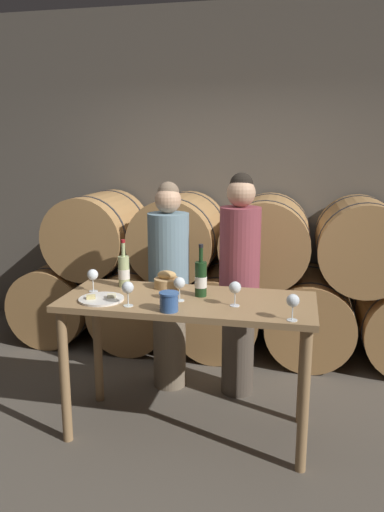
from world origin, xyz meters
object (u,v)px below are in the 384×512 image
object	(u,v)px
wine_glass_right	(235,288)
bread_basket	(167,281)
person_right	(239,282)
person_left	(169,285)
wine_bottle_white	(124,271)
wine_bottle_red	(201,279)
blue_crock	(169,301)
wine_glass_left	(128,288)
wine_glass_far_right	(293,301)
cheese_plate	(101,299)
wine_glass_far_left	(93,275)
wine_glass_center	(179,284)
tasting_table	(188,319)

from	to	relation	value
wine_glass_right	bread_basket	bearing A→B (deg)	149.31
person_right	wine_glass_right	distance (m)	0.73
person_left	bread_basket	size ratio (longest dim) A/B	9.27
wine_bottle_white	wine_glass_right	size ratio (longest dim) A/B	2.14
person_left	wine_bottle_red	size ratio (longest dim) A/B	4.75
blue_crock	wine_glass_left	xyz separation A→B (m)	(-0.27, 0.04, 0.05)
wine_glass_right	wine_glass_far_right	size ratio (longest dim) A/B	1.00
person_left	wine_glass_right	size ratio (longest dim) A/B	10.57
bread_basket	cheese_plate	size ratio (longest dim) A/B	0.62
wine_glass_far_left	wine_bottle_white	bearing A→B (deg)	45.33
person_left	bread_basket	xyz separation A→B (m)	(0.09, -0.41, 0.14)
wine_bottle_red	wine_glass_far_right	distance (m)	0.68
wine_glass_far_left	wine_glass_far_right	size ratio (longest dim) A/B	1.00
person_left	blue_crock	bearing A→B (deg)	-75.22
wine_bottle_red	wine_glass_far_left	world-z (taller)	wine_bottle_red
person_right	wine_glass_far_left	distance (m)	1.10
person_right	wine_glass_center	world-z (taller)	person_right
wine_bottle_red	wine_glass_right	distance (m)	0.29
tasting_table	person_left	bearing A→B (deg)	114.77
blue_crock	wine_glass_far_right	xyz separation A→B (m)	(0.71, -0.01, 0.05)
tasting_table	wine_glass_left	bearing A→B (deg)	-145.80
blue_crock	wine_glass_left	world-z (taller)	wine_glass_left
person_left	tasting_table	bearing A→B (deg)	-65.23
wine_glass_far_left	wine_glass_right	xyz separation A→B (m)	(0.96, -0.10, 0.00)
wine_glass_center	wine_glass_right	size ratio (longest dim) A/B	1.00
cheese_plate	wine_glass_right	distance (m)	0.85
person_left	blue_crock	xyz separation A→B (m)	(0.23, -0.88, 0.16)
tasting_table	cheese_plate	world-z (taller)	cheese_plate
bread_basket	wine_bottle_white	bearing A→B (deg)	-173.28
wine_glass_far_left	wine_glass_center	xyz separation A→B (m)	(0.61, -0.07, 0.00)
blue_crock	bread_basket	bearing A→B (deg)	106.25
tasting_table	wine_bottle_white	size ratio (longest dim) A/B	4.88
bread_basket	wine_glass_far_right	world-z (taller)	wine_glass_far_right
tasting_table	wine_glass_left	xyz separation A→B (m)	(-0.32, -0.22, 0.25)
tasting_table	wine_glass_center	xyz separation A→B (m)	(-0.04, -0.05, 0.25)
person_left	wine_glass_far_right	world-z (taller)	person_left
wine_glass_center	wine_glass_right	distance (m)	0.35
person_left	wine_glass_center	world-z (taller)	person_left
wine_glass_left	wine_glass_right	bearing A→B (deg)	12.24
tasting_table	person_left	world-z (taller)	person_left
blue_crock	wine_glass_far_right	distance (m)	0.72
cheese_plate	tasting_table	bearing A→B (deg)	15.28
person_left	wine_glass_far_right	size ratio (longest dim) A/B	10.57
tasting_table	wine_bottle_red	xyz separation A→B (m)	(0.07, 0.08, 0.26)
bread_basket	wine_glass_center	world-z (taller)	wine_glass_center
wine_bottle_white	bread_basket	size ratio (longest dim) A/B	1.88
tasting_table	wine_bottle_white	distance (m)	0.58
blue_crock	bread_basket	distance (m)	0.50
person_left	wine_glass_far_left	size ratio (longest dim) A/B	10.57
cheese_plate	wine_glass_right	world-z (taller)	wine_glass_right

